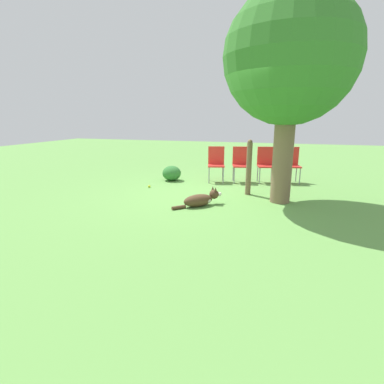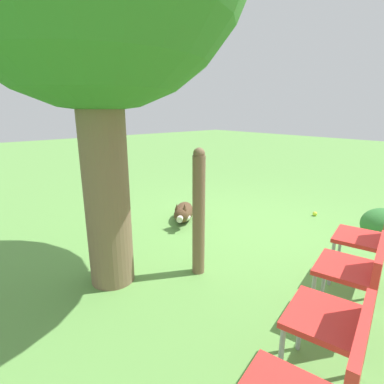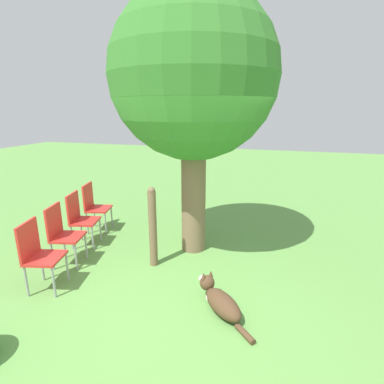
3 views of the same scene
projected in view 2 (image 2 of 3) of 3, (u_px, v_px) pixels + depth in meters
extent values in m
plane|color=#609947|center=(223.00, 237.00, 3.85)|extent=(30.00, 30.00, 0.00)
cylinder|color=#7A6047|center=(105.00, 171.00, 2.61)|extent=(0.40, 0.40, 2.13)
ellipsoid|color=#513823|center=(184.00, 212.00, 4.44)|extent=(0.64, 0.64, 0.24)
ellipsoid|color=silver|center=(183.00, 217.00, 4.28)|extent=(0.32, 0.32, 0.15)
sphere|color=#513823|center=(181.00, 215.00, 4.06)|extent=(0.27, 0.27, 0.19)
cylinder|color=silver|center=(180.00, 219.00, 3.96)|extent=(0.12, 0.12, 0.08)
cone|color=#513823|center=(185.00, 207.00, 4.03)|extent=(0.06, 0.06, 0.09)
cone|color=#513823|center=(177.00, 207.00, 4.04)|extent=(0.06, 0.06, 0.09)
cylinder|color=#513823|center=(187.00, 208.00, 4.88)|extent=(0.25, 0.25, 0.07)
cylinder|color=brown|center=(199.00, 217.00, 2.88)|extent=(0.12, 0.12, 1.18)
sphere|color=brown|center=(199.00, 153.00, 2.72)|extent=(0.11, 0.11, 0.11)
cube|color=red|center=(360.00, 238.00, 2.74)|extent=(0.51, 0.53, 0.04)
cylinder|color=#99999E|center=(331.00, 264.00, 2.75)|extent=(0.03, 0.03, 0.43)
cylinder|color=#99999E|center=(339.00, 249.00, 3.05)|extent=(0.03, 0.03, 0.43)
cylinder|color=#99999E|center=(377.00, 276.00, 2.55)|extent=(0.03, 0.03, 0.43)
cylinder|color=#99999E|center=(381.00, 258.00, 2.85)|extent=(0.03, 0.03, 0.43)
cube|color=red|center=(348.00, 268.00, 2.21)|extent=(0.51, 0.53, 0.04)
cube|color=red|center=(384.00, 243.00, 2.03)|extent=(0.13, 0.44, 0.48)
cylinder|color=#99999E|center=(312.00, 300.00, 2.23)|extent=(0.03, 0.03, 0.43)
cylinder|color=#99999E|center=(324.00, 278.00, 2.53)|extent=(0.03, 0.03, 0.43)
cylinder|color=#99999E|center=(367.00, 319.00, 2.03)|extent=(0.03, 0.03, 0.43)
cylinder|color=#99999E|center=(373.00, 292.00, 2.32)|extent=(0.03, 0.03, 0.43)
cube|color=red|center=(327.00, 318.00, 1.69)|extent=(0.51, 0.53, 0.04)
cube|color=red|center=(374.00, 289.00, 1.51)|extent=(0.13, 0.44, 0.48)
cylinder|color=#99999E|center=(281.00, 359.00, 1.70)|extent=(0.03, 0.03, 0.43)
cylinder|color=#99999E|center=(300.00, 322.00, 2.00)|extent=(0.03, 0.03, 0.43)
cylinder|color=#99999E|center=(361.00, 346.00, 1.80)|extent=(0.03, 0.03, 0.43)
sphere|color=#CCE033|center=(315.00, 214.00, 4.61)|extent=(0.07, 0.07, 0.07)
ellipsoid|color=#337533|center=(384.00, 225.00, 3.70)|extent=(0.52, 0.52, 0.41)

